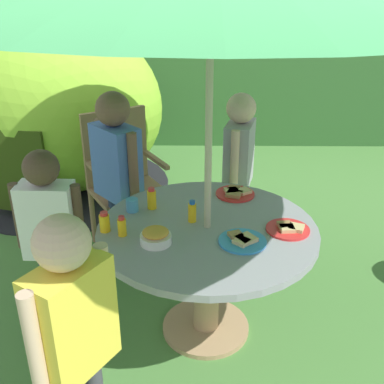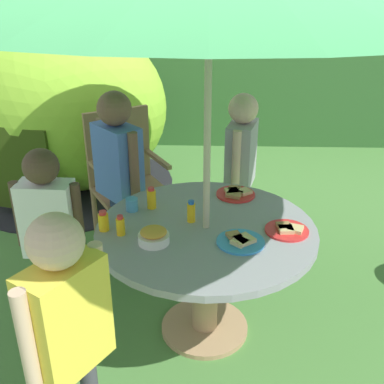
{
  "view_description": "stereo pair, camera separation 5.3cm",
  "coord_description": "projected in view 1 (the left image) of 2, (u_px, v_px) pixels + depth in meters",
  "views": [
    {
      "loc": [
        -0.06,
        -2.18,
        1.94
      ],
      "look_at": [
        -0.08,
        0.2,
        0.81
      ],
      "focal_mm": 43.74,
      "sensor_mm": 36.0,
      "label": 1
    },
    {
      "loc": [
        -0.0,
        -2.18,
        1.94
      ],
      "look_at": [
        -0.08,
        0.2,
        0.81
      ],
      "focal_mm": 43.74,
      "sensor_mm": 36.0,
      "label": 2
    }
  ],
  "objects": [
    {
      "name": "garden_table",
      "position": [
        207.0,
        251.0,
        2.57
      ],
      "size": [
        1.19,
        1.19,
        0.7
      ],
      "color": "tan",
      "rests_on": "ground_plane"
    },
    {
      "name": "plate_far_left",
      "position": [
        288.0,
        229.0,
        2.46
      ],
      "size": [
        0.23,
        0.23,
        0.03
      ],
      "color": "red",
      "rests_on": "garden_table"
    },
    {
      "name": "child_in_grey_shirt",
      "position": [
        239.0,
        154.0,
        3.3
      ],
      "size": [
        0.25,
        0.4,
        1.21
      ],
      "rotation": [
        0.0,
        0.0,
        -1.83
      ],
      "color": "#3F3F47",
      "rests_on": "ground_plane"
    },
    {
      "name": "hedge_backdrop",
      "position": [
        202.0,
        64.0,
        5.66
      ],
      "size": [
        9.0,
        0.7,
        1.85
      ],
      "primitive_type": "cube",
      "color": "#33602D",
      "rests_on": "ground_plane"
    },
    {
      "name": "wooden_chair",
      "position": [
        122.0,
        173.0,
        3.49
      ],
      "size": [
        0.64,
        0.62,
        1.04
      ],
      "rotation": [
        0.0,
        0.0,
        0.54
      ],
      "color": "#93704C",
      "rests_on": "ground_plane"
    },
    {
      "name": "plate_near_left",
      "position": [
        235.0,
        193.0,
        2.86
      ],
      "size": [
        0.24,
        0.24,
        0.03
      ],
      "color": "red",
      "rests_on": "garden_table"
    },
    {
      "name": "juice_bottle_mid_left",
      "position": [
        192.0,
        212.0,
        2.53
      ],
      "size": [
        0.05,
        0.05,
        0.13
      ],
      "color": "yellow",
      "rests_on": "garden_table"
    },
    {
      "name": "snack_bowl",
      "position": [
        156.0,
        236.0,
        2.34
      ],
      "size": [
        0.16,
        0.16,
        0.08
      ],
      "color": "white",
      "rests_on": "garden_table"
    },
    {
      "name": "child_in_white_shirt",
      "position": [
        49.0,
        220.0,
        2.54
      ],
      "size": [
        0.39,
        0.19,
        1.12
      ],
      "rotation": [
        0.0,
        0.0,
        -0.04
      ],
      "color": "navy",
      "rests_on": "ground_plane"
    },
    {
      "name": "ground_plane",
      "position": [
        206.0,
        330.0,
        2.81
      ],
      "size": [
        10.0,
        10.0,
        0.02
      ],
      "primitive_type": "cube",
      "color": "#477A38"
    },
    {
      "name": "juice_bottle_center_back",
      "position": [
        105.0,
        222.0,
        2.44
      ],
      "size": [
        0.06,
        0.06,
        0.11
      ],
      "color": "yellow",
      "rests_on": "garden_table"
    },
    {
      "name": "cup_near",
      "position": [
        132.0,
        205.0,
        2.65
      ],
      "size": [
        0.07,
        0.07,
        0.07
      ],
      "primitive_type": "cylinder",
      "color": "#4C99D8",
      "rests_on": "garden_table"
    },
    {
      "name": "dome_tent",
      "position": [
        58.0,
        107.0,
        4.33
      ],
      "size": [
        2.45,
        2.45,
        1.63
      ],
      "rotation": [
        0.0,
        0.0,
        -0.25
      ],
      "color": "#8CC633",
      "rests_on": "ground_plane"
    },
    {
      "name": "juice_bottle_center_front",
      "position": [
        122.0,
        227.0,
        2.4
      ],
      "size": [
        0.05,
        0.05,
        0.11
      ],
      "color": "yellow",
      "rests_on": "garden_table"
    },
    {
      "name": "child_in_yellow_shirt",
      "position": [
        72.0,
        320.0,
        1.74
      ],
      "size": [
        0.31,
        0.36,
        1.2
      ],
      "rotation": [
        0.0,
        0.0,
        1.01
      ],
      "color": "#3F3F47",
      "rests_on": "ground_plane"
    },
    {
      "name": "plate_far_right",
      "position": [
        242.0,
        240.0,
        2.36
      ],
      "size": [
        0.24,
        0.24,
        0.03
      ],
      "color": "#338CD8",
      "rests_on": "garden_table"
    },
    {
      "name": "child_in_blue_shirt",
      "position": [
        117.0,
        162.0,
        3.03
      ],
      "size": [
        0.36,
        0.37,
        1.28
      ],
      "rotation": [
        0.0,
        0.0,
        -0.83
      ],
      "color": "navy",
      "rests_on": "ground_plane"
    },
    {
      "name": "juice_bottle_near_right",
      "position": [
        152.0,
        199.0,
        2.67
      ],
      "size": [
        0.05,
        0.05,
        0.13
      ],
      "color": "yellow",
      "rests_on": "garden_table"
    }
  ]
}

